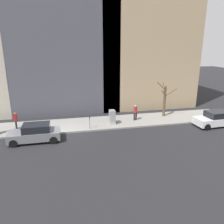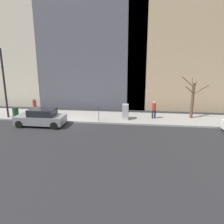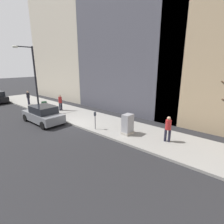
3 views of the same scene
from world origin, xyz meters
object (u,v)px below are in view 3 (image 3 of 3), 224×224
(parked_car_grey, at_px, (43,115))
(trash_bin, at_px, (44,106))
(streetlamp, at_px, (32,73))
(utility_box, at_px, (128,124))
(pedestrian_far_corner, at_px, (28,97))
(office_tower_right, at_px, (83,37))
(pedestrian_midblock, at_px, (60,102))
(parking_meter, at_px, (95,119))
(pedestrian_near_meter, at_px, (168,128))

(parked_car_grey, bearing_deg, trash_bin, 60.48)
(streetlamp, bearing_deg, utility_box, -84.90)
(streetlamp, relative_size, pedestrian_far_corner, 3.92)
(parked_car_grey, height_order, office_tower_right, office_tower_right)
(trash_bin, distance_m, pedestrian_midblock, 1.90)
(pedestrian_midblock, height_order, office_tower_right, office_tower_right)
(parking_meter, bearing_deg, pedestrian_midblock, 77.90)
(pedestrian_midblock, bearing_deg, trash_bin, 113.19)
(pedestrian_far_corner, bearing_deg, office_tower_right, -38.86)
(pedestrian_near_meter, bearing_deg, parked_car_grey, -179.56)
(parked_car_grey, bearing_deg, pedestrian_midblock, 34.16)
(streetlamp, bearing_deg, pedestrian_far_corner, 78.80)
(trash_bin, distance_m, pedestrian_near_meter, 13.52)
(streetlamp, height_order, pedestrian_far_corner, streetlamp)
(parking_meter, xyz_separation_m, streetlamp, (-0.17, 8.99, 3.04))
(parked_car_grey, xyz_separation_m, office_tower_right, (12.20, 8.70, 8.27))
(pedestrian_near_meter, xyz_separation_m, pedestrian_far_corner, (-1.01, 17.29, 0.00))
(pedestrian_near_meter, distance_m, pedestrian_midblock, 11.95)
(pedestrian_midblock, bearing_deg, pedestrian_near_meter, -100.59)
(pedestrian_far_corner, bearing_deg, streetlamp, -147.28)
(parked_car_grey, height_order, pedestrian_far_corner, pedestrian_far_corner)
(parked_car_grey, distance_m, pedestrian_near_meter, 10.34)
(utility_box, distance_m, office_tower_right, 20.36)
(office_tower_right, bearing_deg, utility_box, -121.52)
(trash_bin, bearing_deg, streetlamp, 136.61)
(pedestrian_near_meter, bearing_deg, pedestrian_far_corner, 166.41)
(pedestrian_near_meter, bearing_deg, utility_box, 176.40)
(pedestrian_midblock, distance_m, office_tower_right, 13.78)
(streetlamp, xyz_separation_m, pedestrian_near_meter, (1.65, -14.06, -2.93))
(utility_box, xyz_separation_m, trash_bin, (-0.40, 10.81, -0.25))
(utility_box, xyz_separation_m, streetlamp, (-1.02, 11.39, 3.17))
(trash_bin, height_order, pedestrian_near_meter, pedestrian_near_meter)
(parking_meter, distance_m, streetlamp, 9.50)
(parked_car_grey, bearing_deg, parking_meter, -71.40)
(trash_bin, bearing_deg, pedestrian_far_corner, 89.67)
(parked_car_grey, xyz_separation_m, pedestrian_midblock, (3.08, 2.08, 0.35))
(streetlamp, relative_size, trash_bin, 7.22)
(pedestrian_near_meter, bearing_deg, office_tower_right, 136.91)
(parked_car_grey, distance_m, trash_bin, 4.16)
(pedestrian_near_meter, distance_m, office_tower_right, 22.15)
(parking_meter, xyz_separation_m, trash_bin, (0.45, 8.41, -0.38))
(streetlamp, bearing_deg, pedestrian_near_meter, -83.31)
(utility_box, distance_m, trash_bin, 10.82)
(utility_box, bearing_deg, parked_car_grey, 108.83)
(parked_car_grey, distance_m, parking_meter, 5.07)
(pedestrian_midblock, bearing_deg, parked_car_grey, -156.59)
(parking_meter, xyz_separation_m, office_tower_right, (10.60, 13.50, 8.03))
(pedestrian_far_corner, height_order, office_tower_right, office_tower_right)
(office_tower_right, bearing_deg, streetlamp, -157.28)
(parking_meter, bearing_deg, office_tower_right, 51.87)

